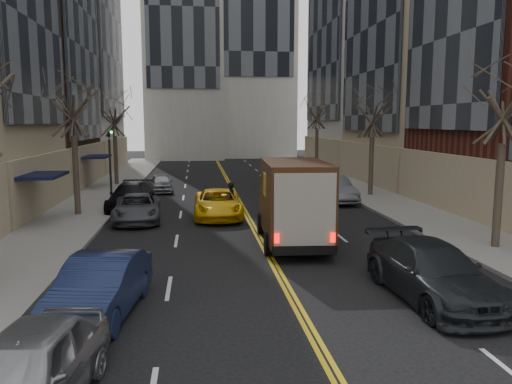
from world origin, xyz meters
TOP-DOWN VIEW (x-y plane):
  - sidewalk_left at (-9.00, 27.00)m, footprint 4.00×66.00m
  - sidewalk_right at (9.00, 27.00)m, footprint 4.00×66.00m
  - tree_lf_mid at (-8.80, 20.00)m, footprint 3.20×3.20m
  - tree_lf_far at (-8.80, 33.00)m, footprint 3.20×3.20m
  - tree_rt_near at (8.80, 11.00)m, footprint 3.20×3.20m
  - tree_rt_mid at (8.80, 25.00)m, footprint 3.20×3.20m
  - tree_rt_far at (8.80, 40.00)m, footprint 3.20×3.20m
  - traffic_signal at (-7.39, 22.00)m, footprint 0.29×0.26m
  - ups_truck at (1.20, 12.83)m, footprint 2.81×6.32m
  - observer_sedan at (3.85, 6.19)m, footprint 2.46×5.51m
  - taxi at (-1.55, 18.89)m, footprint 2.44×5.22m
  - pedestrian at (-0.82, 18.98)m, footprint 0.49×0.70m
  - parked_lf_a at (-5.51, 1.71)m, footprint 2.36×4.63m
  - parked_lf_b at (-5.10, 6.03)m, footprint 2.24×4.83m
  - parked_lf_c at (-5.58, 18.38)m, footprint 2.58×5.00m
  - parked_lf_d at (-6.30, 21.75)m, footprint 2.43×5.28m
  - parked_lf_e at (-5.10, 28.91)m, footprint 1.94×3.89m
  - parked_rt_a at (5.76, 23.14)m, footprint 2.00×4.96m
  - parked_rt_b at (6.07, 30.41)m, footprint 2.73×5.45m
  - parked_rt_c at (6.30, 32.69)m, footprint 2.89×5.82m

SIDE VIEW (x-z plane):
  - sidewalk_left at x=-9.00m, z-range 0.00..0.15m
  - sidewalk_right at x=9.00m, z-range 0.00..0.15m
  - parked_lf_e at x=-5.10m, z-range 0.00..1.27m
  - parked_lf_c at x=-5.58m, z-range 0.00..1.35m
  - taxi at x=-1.55m, z-range 0.00..1.45m
  - parked_rt_b at x=6.07m, z-range 0.00..1.48m
  - parked_lf_d at x=-6.30m, z-range 0.00..1.50m
  - parked_lf_a at x=-5.51m, z-range 0.00..1.51m
  - parked_lf_b at x=-5.10m, z-range 0.00..1.53m
  - observer_sedan at x=3.85m, z-range 0.00..1.57m
  - parked_rt_a at x=5.76m, z-range 0.00..1.60m
  - parked_rt_c at x=6.30m, z-range 0.00..1.62m
  - pedestrian at x=-0.82m, z-range 0.00..1.83m
  - ups_truck at x=1.20m, z-range 0.01..3.41m
  - traffic_signal at x=-7.39m, z-range 0.47..5.17m
  - tree_lf_far at x=-8.80m, z-range 1.97..10.08m
  - tree_rt_mid at x=8.80m, z-range 2.01..10.33m
  - tree_rt_near at x=8.80m, z-range 2.10..10.81m
  - tree_lf_mid at x=-8.80m, z-range 2.14..11.05m
  - tree_rt_far at x=8.80m, z-range 2.19..11.29m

